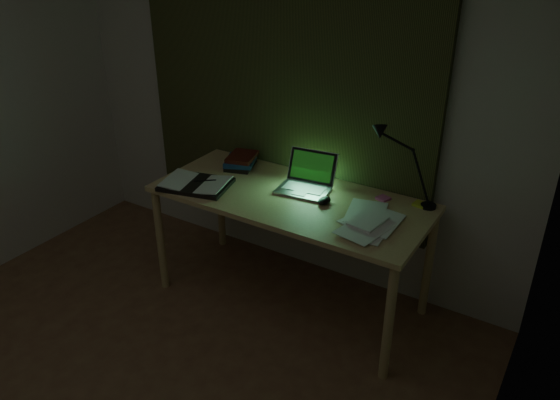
% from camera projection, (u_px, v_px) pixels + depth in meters
% --- Properties ---
extents(wall_back, '(3.50, 0.00, 2.50)m').
position_uv_depth(wall_back, '(284.00, 99.00, 3.71)').
color(wall_back, beige).
rests_on(wall_back, ground).
extents(curtain, '(2.20, 0.06, 2.00)m').
position_uv_depth(curtain, '(281.00, 71.00, 3.59)').
color(curtain, '#2A2E17').
rests_on(curtain, wall_back).
extents(desk, '(1.75, 0.76, 0.80)m').
position_uv_depth(desk, '(290.00, 250.00, 3.60)').
color(desk, tan).
rests_on(desk, floor).
extents(laptop, '(0.36, 0.40, 0.23)m').
position_uv_depth(laptop, '(303.00, 175.00, 3.42)').
color(laptop, '#AAA9AE').
rests_on(laptop, desk).
extents(open_textbook, '(0.49, 0.40, 0.04)m').
position_uv_depth(open_textbook, '(196.00, 184.00, 3.53)').
color(open_textbook, silver).
rests_on(open_textbook, desk).
extents(book_stack, '(0.25, 0.27, 0.09)m').
position_uv_depth(book_stack, '(241.00, 160.00, 3.80)').
color(book_stack, silver).
rests_on(book_stack, desk).
extents(loose_papers, '(0.39, 0.41, 0.02)m').
position_uv_depth(loose_papers, '(361.00, 218.00, 3.14)').
color(loose_papers, white).
rests_on(loose_papers, desk).
extents(mouse, '(0.07, 0.11, 0.04)m').
position_uv_depth(mouse, '(324.00, 201.00, 3.31)').
color(mouse, black).
rests_on(mouse, desk).
extents(sticky_yellow, '(0.08, 0.08, 0.02)m').
position_uv_depth(sticky_yellow, '(420.00, 204.00, 3.30)').
color(sticky_yellow, '#CBDE2E').
rests_on(sticky_yellow, desk).
extents(sticky_pink, '(0.09, 0.09, 0.02)m').
position_uv_depth(sticky_pink, '(383.00, 198.00, 3.37)').
color(sticky_pink, pink).
rests_on(sticky_pink, desk).
extents(desk_lamp, '(0.34, 0.27, 0.50)m').
position_uv_depth(desk_lamp, '(434.00, 169.00, 3.16)').
color(desk_lamp, black).
rests_on(desk_lamp, desk).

